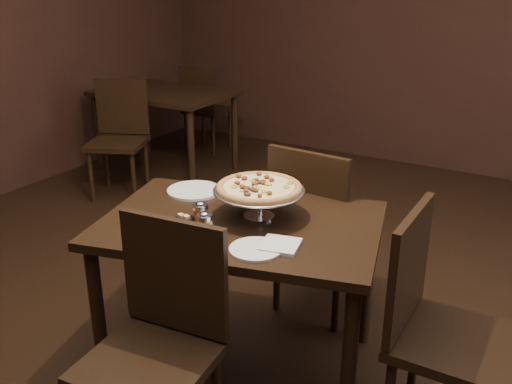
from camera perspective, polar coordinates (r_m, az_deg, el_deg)
The scene contains 16 objects.
room at distance 2.21m, azimuth 0.75°, elevation 11.45°, with size 6.04×7.04×2.84m.
dining_table at distance 2.54m, azimuth -1.55°, elevation -4.92°, with size 1.37×1.08×0.75m.
background_table at distance 5.35m, azimuth -9.13°, elevation 8.92°, with size 1.20×0.80×0.75m.
pizza_stand at distance 2.49m, azimuth 0.30°, elevation 0.39°, with size 0.41×0.41×0.17m.
parmesan_shaker at distance 2.33m, azimuth -5.17°, elevation -3.39°, with size 0.07×0.07×0.12m.
pepper_flake_shaker at distance 2.43m, azimuth -5.57°, elevation -2.30°, with size 0.07×0.07×0.12m.
packet_caddy at distance 2.44m, azimuth -7.19°, elevation -3.04°, with size 0.08×0.08×0.06m.
napkin_stack at distance 2.27m, azimuth 2.43°, elevation -5.34°, with size 0.15×0.15×0.02m, color silver.
plate_left at distance 2.84m, azimuth -6.23°, elevation 0.16°, with size 0.26×0.26×0.01m, color white.
plate_near at distance 2.24m, azimuth -0.03°, elevation -5.74°, with size 0.21×0.21×0.01m, color white.
serving_spatula at distance 2.46m, azimuth -0.37°, elevation 0.05°, with size 0.16×0.16×0.03m.
chair_far at distance 3.02m, azimuth 6.17°, elevation -3.31°, with size 0.48×0.48×0.96m.
chair_near at distance 2.20m, azimuth -9.67°, elevation -14.12°, with size 0.48×0.48×0.94m.
chair_side at distance 2.33m, azimuth 17.62°, elevation -12.37°, with size 0.45×0.45×0.96m.
bg_chair_far at distance 5.92m, azimuth -5.24°, elevation 8.59°, with size 0.43×0.43×0.88m.
bg_chair_near at distance 4.88m, azimuth -13.50°, elevation 5.73°, with size 0.58×0.58×0.94m.
Camera 1 is at (1.14, -1.86, 1.78)m, focal length 40.00 mm.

